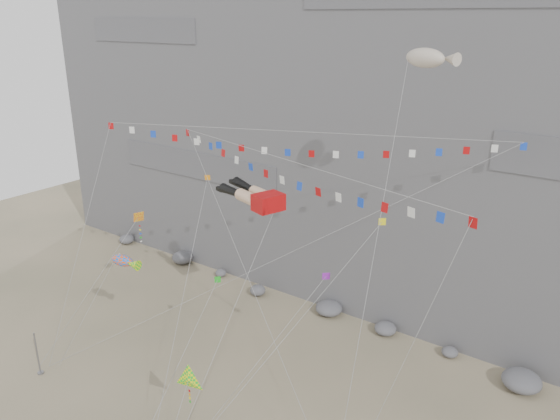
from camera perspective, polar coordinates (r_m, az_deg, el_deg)
name	(u,v)px	position (r m, az deg, el deg)	size (l,w,h in m)	color
ground	(210,410)	(43.21, -7.30, -20.06)	(120.00, 120.00, 0.00)	#9D8B6C
cliff	(411,41)	(60.50, 13.49, 16.78)	(80.00, 28.00, 50.00)	slate
talus_boulders	(329,309)	(54.13, 5.13, -10.23)	(60.00, 3.00, 1.20)	slate
anchor_pole_left	(37,353)	(49.30, -24.03, -13.54)	(0.12, 0.12, 3.81)	slate
legs_kite	(253,196)	(42.67, -2.80, 1.50)	(9.25, 18.19, 21.09)	#B60B0D
flag_banner_upper	(299,132)	(41.84, 2.04, 8.15)	(30.06, 20.42, 28.32)	#B60B0D
flag_banner_lower	(291,161)	(35.12, 1.13, 5.09)	(25.55, 9.26, 21.25)	#B60B0D
harlequin_kite	(138,217)	(47.11, -14.59, -0.75)	(4.96, 9.32, 14.85)	red
fish_windsock	(122,261)	(45.16, -16.16, -5.11)	(6.00, 5.10, 10.92)	#FC510C
delta_kite	(188,380)	(36.29, -9.56, -17.16)	(2.32, 5.44, 7.93)	#FFF40D
blimp_windsock	(425,59)	(38.36, 14.89, 15.02)	(4.52, 16.24, 28.98)	beige
small_kite_a	(206,185)	(44.08, -7.75, 2.61)	(6.84, 13.91, 21.14)	orange
small_kite_b	(324,279)	(37.88, 4.60, -7.21)	(4.88, 12.78, 16.58)	purple
small_kite_c	(216,283)	(41.20, -6.71, -7.61)	(2.41, 11.79, 14.39)	#19A21B
small_kite_d	(378,227)	(37.83, 10.16, -1.78)	(7.05, 16.89, 22.47)	yellow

